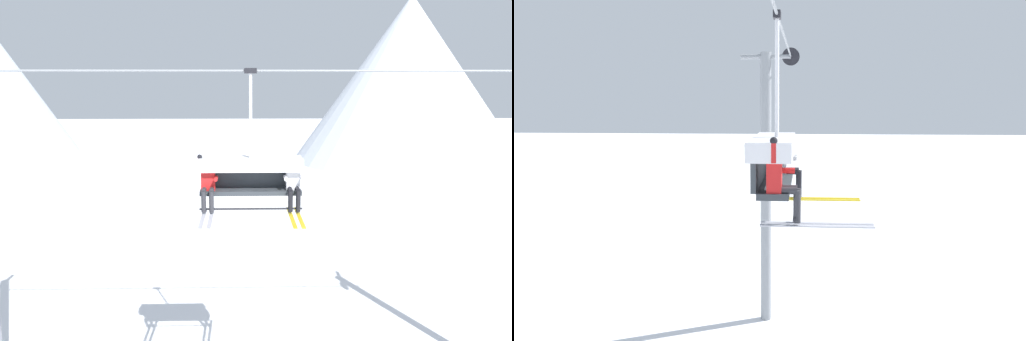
% 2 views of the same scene
% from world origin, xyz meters
% --- Properties ---
extents(mountain_peak_central, '(23.92, 23.92, 17.28)m').
position_xyz_m(mountain_peak_central, '(17.17, 41.12, 8.64)').
color(mountain_peak_central, silver).
rests_on(mountain_peak_central, ground_plane).
extents(lift_cable, '(16.57, 0.05, 0.05)m').
position_xyz_m(lift_cable, '(0.35, -0.80, 8.80)').
color(lift_cable, gray).
extents(chairlift_chair, '(2.40, 0.74, 3.18)m').
position_xyz_m(chairlift_chair, '(-0.26, -0.73, 6.56)').
color(chairlift_chair, '#33383D').
extents(skier_red, '(0.48, 1.70, 1.34)m').
position_xyz_m(skier_red, '(-1.25, -0.94, 6.27)').
color(skier_red, red).
extents(skier_white, '(0.46, 1.70, 1.23)m').
position_xyz_m(skier_white, '(0.72, -0.95, 6.25)').
color(skier_white, silver).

